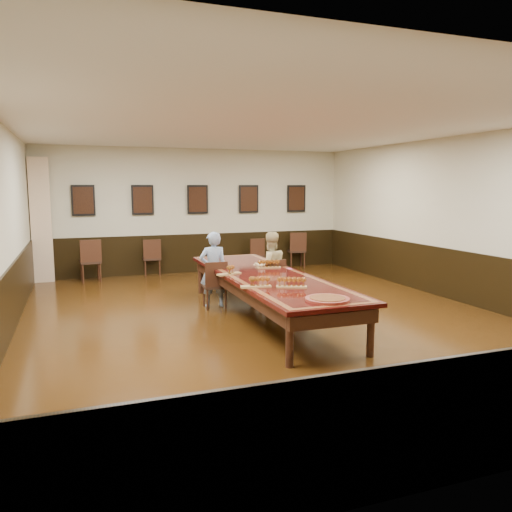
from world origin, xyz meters
name	(u,v)px	position (x,y,z in m)	size (l,w,h in m)	color
floor	(266,318)	(0.00, 0.00, -0.01)	(8.00, 10.00, 0.02)	black
ceiling	(266,126)	(0.00, 0.00, 3.21)	(8.00, 10.00, 0.02)	white
wall_back	(197,211)	(0.00, 5.01, 1.60)	(8.00, 0.02, 3.20)	beige
wall_front	(511,272)	(0.00, -5.01, 1.60)	(8.00, 0.02, 3.20)	beige
wall_right	(459,219)	(4.01, 0.00, 1.60)	(0.02, 10.00, 3.20)	beige
chair_man	(214,284)	(-0.64, 0.98, 0.44)	(0.41, 0.45, 0.88)	black
chair_woman	(272,281)	(0.46, 0.88, 0.44)	(0.41, 0.45, 0.88)	black
spare_chair_a	(90,260)	(-2.71, 4.50, 0.50)	(0.47, 0.52, 1.01)	black
spare_chair_b	(151,257)	(-1.24, 4.84, 0.46)	(0.43, 0.47, 0.93)	black
spare_chair_c	(255,254)	(1.46, 4.64, 0.44)	(0.41, 0.45, 0.87)	black
spare_chair_d	(296,250)	(2.74, 4.78, 0.49)	(0.46, 0.50, 0.98)	black
person_man	(213,269)	(-0.64, 1.07, 0.70)	(0.51, 0.34, 1.41)	#456FAD
person_woman	(270,268)	(0.46, 0.97, 0.69)	(0.68, 0.53, 1.38)	#D6C285
pink_phone	(290,269)	(0.60, 0.37, 0.76)	(0.07, 0.13, 0.01)	#E24BA1
curtain	(41,220)	(-3.75, 4.82, 1.45)	(0.45, 0.18, 2.90)	beige
wainscoting	(266,289)	(0.00, 0.00, 0.50)	(8.00, 10.00, 1.00)	black
conference_table	(266,282)	(0.00, 0.00, 0.61)	(1.40, 5.00, 0.76)	black
posters	(198,199)	(0.00, 4.94, 1.90)	(6.14, 0.04, 0.74)	black
flight_a	(230,270)	(-0.59, 0.18, 0.82)	(0.44, 0.25, 0.16)	olive
flight_b	(269,264)	(0.28, 0.58, 0.82)	(0.45, 0.21, 0.16)	olive
flight_c	(257,282)	(-0.52, -0.99, 0.83)	(0.47, 0.21, 0.17)	olive
flight_d	(292,283)	(-0.06, -1.19, 0.83)	(0.46, 0.30, 0.17)	olive
red_plate_grp	(263,278)	(-0.19, -0.35, 0.76)	(0.20, 0.20, 0.03)	#A90B14
carved_platter	(327,299)	(0.04, -2.12, 0.77)	(0.58, 0.58, 0.05)	#5F1813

